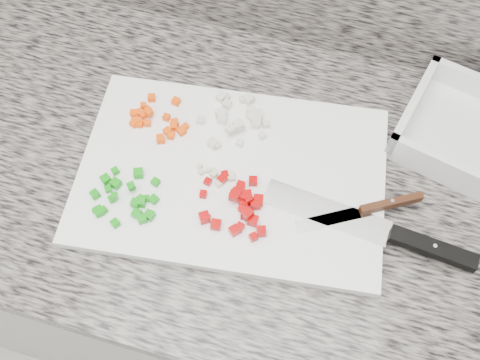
{
  "coord_description": "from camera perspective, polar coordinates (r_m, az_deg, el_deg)",
  "views": [
    {
      "loc": [
        0.16,
        1.02,
        1.66
      ],
      "look_at": [
        0.05,
        1.4,
        0.94
      ],
      "focal_mm": 40.0,
      "sensor_mm": 36.0,
      "label": 1
    }
  ],
  "objects": [
    {
      "name": "cabinet",
      "position": [
        1.31,
        -1.74,
        -8.42
      ],
      "size": [
        3.92,
        0.62,
        0.86
      ],
      "primitive_type": "cube",
      "color": "silver",
      "rests_on": "ground"
    },
    {
      "name": "garlic_pile",
      "position": [
        0.85,
        -2.16,
        0.51
      ],
      "size": [
        0.07,
        0.03,
        0.01
      ],
      "color": "beige",
      "rests_on": "cutting_board"
    },
    {
      "name": "paring_knife",
      "position": [
        0.85,
        14.21,
        -2.87
      ],
      "size": [
        0.18,
        0.12,
        0.02
      ],
      "rotation": [
        0.0,
        0.0,
        0.53
      ],
      "color": "silver",
      "rests_on": "cutting_board"
    },
    {
      "name": "countertop",
      "position": [
        0.91,
        -2.5,
        1.45
      ],
      "size": [
        3.96,
        0.64,
        0.04
      ],
      "primitive_type": "cube",
      "color": "slate",
      "rests_on": "cabinet"
    },
    {
      "name": "onion_pile",
      "position": [
        0.91,
        -0.23,
        6.71
      ],
      "size": [
        0.12,
        0.12,
        0.02
      ],
      "color": "beige",
      "rests_on": "cutting_board"
    },
    {
      "name": "red_pepper_pile",
      "position": [
        0.82,
        -0.07,
        -2.72
      ],
      "size": [
        0.12,
        0.11,
        0.02
      ],
      "color": "#B10203",
      "rests_on": "cutting_board"
    },
    {
      "name": "green_pepper_pile",
      "position": [
        0.85,
        -12.09,
        -1.88
      ],
      "size": [
        0.11,
        0.11,
        0.02
      ],
      "color": "#0E920D",
      "rests_on": "cutting_board"
    },
    {
      "name": "chef_knife",
      "position": [
        0.84,
        16.23,
        -5.7
      ],
      "size": [
        0.33,
        0.07,
        0.02
      ],
      "rotation": [
        0.0,
        0.0,
        -0.11
      ],
      "color": "silver",
      "rests_on": "cutting_board"
    },
    {
      "name": "cutting_board",
      "position": [
        0.86,
        -0.91,
        0.55
      ],
      "size": [
        0.52,
        0.38,
        0.02
      ],
      "primitive_type": "cube",
      "rotation": [
        0.0,
        0.0,
        0.12
      ],
      "color": "white",
      "rests_on": "countertop"
    },
    {
      "name": "carrot_pile",
      "position": [
        0.92,
        -8.94,
        6.36
      ],
      "size": [
        0.11,
        0.1,
        0.02
      ],
      "color": "#FF4D05",
      "rests_on": "cutting_board"
    }
  ]
}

